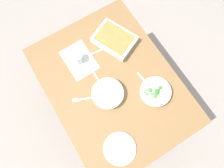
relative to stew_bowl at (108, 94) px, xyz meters
name	(u,v)px	position (x,y,z in m)	size (l,w,h in m)	color
ground_plane	(112,103)	(0.05, -0.07, -0.77)	(6.00, 6.00, 0.00)	#9E9389
dining_table	(112,87)	(0.05, -0.07, -0.12)	(1.20, 0.90, 0.74)	olive
placemat	(79,60)	(0.34, 0.04, -0.03)	(0.28, 0.20, 0.00)	silver
stew_bowl	(108,94)	(0.00, 0.00, 0.00)	(0.23, 0.23, 0.06)	white
broccoli_bowl	(155,92)	(-0.17, -0.30, 0.00)	(0.22, 0.22, 0.07)	white
baking_dish	(114,39)	(0.34, -0.27, 0.00)	(0.36, 0.32, 0.06)	silver
drink_cup	(78,58)	(0.34, 0.04, 0.01)	(0.07, 0.07, 0.08)	#B2BCC6
side_plate	(120,149)	(-0.36, 0.13, -0.03)	(0.22, 0.22, 0.01)	white
spoon_by_stew	(98,79)	(0.14, 0.00, -0.03)	(0.18, 0.03, 0.01)	silver
spoon_by_broccoli	(147,84)	(-0.09, -0.29, -0.03)	(0.18, 0.04, 0.01)	silver
spoon_spare	(93,54)	(0.33, -0.07, -0.03)	(0.03, 0.18, 0.01)	silver
fork_on_table	(83,99)	(0.07, 0.17, -0.03)	(0.08, 0.17, 0.01)	silver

